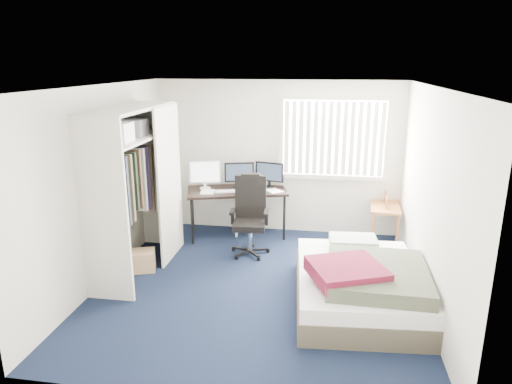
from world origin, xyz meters
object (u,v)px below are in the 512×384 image
object	(u,v)px
nightstand	(385,208)
office_chair	(250,223)
bed	(361,283)
desk	(237,188)

from	to	relation	value
nightstand	office_chair	bearing A→B (deg)	-159.07
office_chair	bed	distance (m)	2.05
desk	nightstand	xyz separation A→B (m)	(2.36, 0.09, -0.26)
nightstand	bed	distance (m)	2.18
office_chair	desk	bearing A→B (deg)	116.02
office_chair	nightstand	bearing A→B (deg)	20.93
office_chair	bed	xyz separation A→B (m)	(1.54, -1.33, -0.18)
bed	office_chair	bearing A→B (deg)	139.22
office_chair	nightstand	distance (m)	2.17
office_chair	bed	world-z (taller)	office_chair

